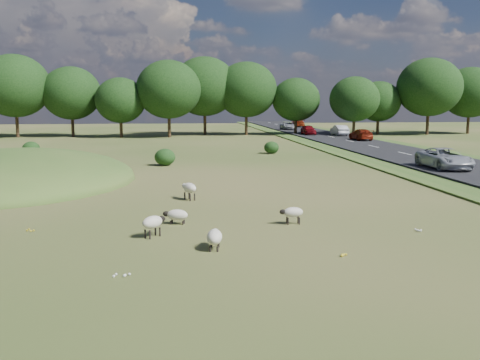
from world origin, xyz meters
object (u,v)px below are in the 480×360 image
(sheep_4, at_px, (292,212))
(car_4, at_px, (288,126))
(sheep_0, at_px, (214,237))
(car_2, at_px, (339,130))
(car_0, at_px, (308,130))
(car_1, at_px, (444,158))
(car_5, at_px, (298,123))
(sheep_1, at_px, (153,222))
(car_3, at_px, (361,135))
(sheep_3, at_px, (177,215))
(sheep_2, at_px, (189,188))

(sheep_4, relative_size, car_4, 0.22)
(sheep_0, xyz_separation_m, car_2, (21.96, 55.76, 0.54))
(car_0, xyz_separation_m, car_2, (3.80, -2.74, 0.04))
(car_1, bearing_deg, sheep_4, -134.06)
(sheep_4, distance_m, car_4, 70.83)
(car_4, bearing_deg, car_5, 67.39)
(sheep_0, relative_size, car_4, 0.27)
(sheep_1, xyz_separation_m, car_2, (24.14, 53.81, 0.41))
(sheep_4, xyz_separation_m, car_3, (18.44, 43.43, 0.43))
(sheep_1, height_order, sheep_3, sheep_1)
(car_1, distance_m, car_2, 37.43)
(sheep_4, bearing_deg, sheep_1, 11.99)
(car_3, bearing_deg, sheep_4, 66.99)
(sheep_4, distance_m, car_2, 55.52)
(sheep_3, relative_size, car_0, 0.28)
(car_0, height_order, car_2, car_2)
(car_1, bearing_deg, sheep_2, -154.34)
(sheep_0, distance_m, car_3, 51.73)
(car_1, xyz_separation_m, car_5, (3.80, 63.29, -0.04))
(car_5, bearing_deg, sheep_2, 72.67)
(sheep_0, distance_m, car_4, 74.93)
(car_1, relative_size, car_4, 1.14)
(sheep_1, bearing_deg, sheep_3, 18.58)
(sheep_4, bearing_deg, car_3, -115.27)
(car_0, distance_m, car_2, 4.68)
(car_2, height_order, car_4, car_2)
(car_4, distance_m, car_5, 9.88)
(sheep_0, xyz_separation_m, sheep_2, (-0.60, 9.52, 0.18))
(sheep_0, xyz_separation_m, car_5, (21.96, 81.82, 0.51))
(sheep_1, bearing_deg, sheep_4, -33.90)
(sheep_3, distance_m, car_4, 71.38)
(car_1, bearing_deg, car_2, 84.17)
(sheep_4, xyz_separation_m, car_4, (14.64, 69.30, 0.39))
(sheep_2, xyz_separation_m, car_0, (18.76, 48.99, 0.32))
(sheep_3, relative_size, car_1, 0.21)
(sheep_3, xyz_separation_m, car_3, (23.25, 42.81, 0.54))
(sheep_1, xyz_separation_m, car_3, (24.14, 44.88, 0.36))
(car_1, height_order, car_5, car_1)
(sheep_2, bearing_deg, car_2, -52.22)
(sheep_1, height_order, car_1, car_1)
(car_5, bearing_deg, car_2, 90.00)
(car_0, xyz_separation_m, car_4, (0.00, 14.20, -0.05))
(car_0, xyz_separation_m, car_1, (0.00, -39.97, 0.05))
(sheep_4, relative_size, car_3, 0.21)
(sheep_2, xyz_separation_m, sheep_3, (-0.68, -5.49, -0.23))
(car_4, bearing_deg, sheep_1, -106.04)
(sheep_2, distance_m, car_4, 65.91)
(sheep_4, distance_m, car_5, 80.56)
(car_0, relative_size, car_2, 0.92)
(car_5, bearing_deg, sheep_3, 73.36)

